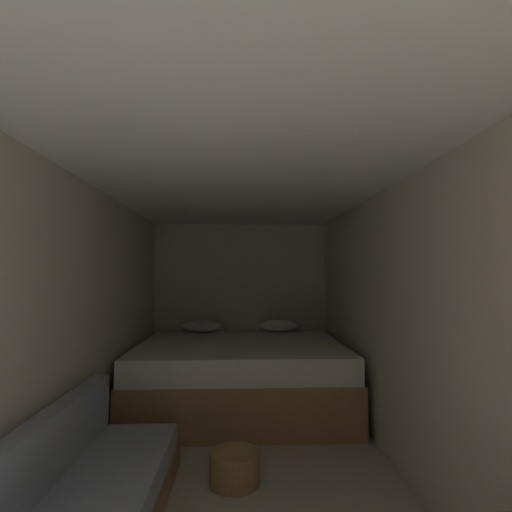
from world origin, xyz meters
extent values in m
plane|color=#B2A893|center=(0.00, 2.30, 0.00)|extent=(7.57, 7.57, 0.00)
cube|color=beige|center=(0.00, 5.11, 1.06)|extent=(2.40, 0.05, 2.12)
cube|color=beige|center=(-1.17, 2.30, 1.06)|extent=(0.05, 5.57, 2.12)
cube|color=beige|center=(1.17, 2.30, 1.06)|extent=(0.05, 5.57, 2.12)
cube|color=white|center=(0.00, 2.30, 2.15)|extent=(2.40, 5.57, 0.05)
cube|color=#9E7247|center=(0.00, 4.06, 0.23)|extent=(2.18, 1.95, 0.47)
cube|color=white|center=(0.00, 4.06, 0.59)|extent=(2.14, 1.91, 0.24)
ellipsoid|color=white|center=(-0.49, 4.83, 0.78)|extent=(0.50, 0.30, 0.15)
ellipsoid|color=white|center=(0.49, 4.83, 0.78)|extent=(0.50, 0.30, 0.15)
cylinder|color=olive|center=(-0.04, 2.46, 0.11)|extent=(0.35, 0.35, 0.21)
camera|label=1|loc=(-0.01, -0.41, 1.43)|focal=28.61mm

